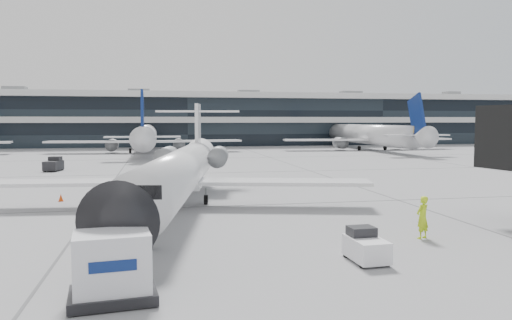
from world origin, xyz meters
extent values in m
plane|color=gray|center=(0.00, 0.00, 0.00)|extent=(220.00, 220.00, 0.00)
cube|color=black|center=(0.00, 82.00, 5.00)|extent=(170.00, 22.00, 10.00)
cylinder|color=white|center=(-4.84, -0.85, 2.26)|extent=(6.65, 23.72, 2.66)
cone|color=black|center=(-7.09, -13.84, 2.26)|extent=(3.09, 3.17, 2.66)
cone|color=white|center=(-2.55, 12.34, 2.56)|extent=(3.03, 3.53, 2.52)
cube|color=white|center=(-10.97, 1.22, 1.57)|extent=(11.03, 3.65, 0.22)
cube|color=white|center=(1.63, -0.97, 1.57)|extent=(11.12, 5.07, 0.22)
cylinder|color=slate|center=(-5.40, 7.44, 2.66)|extent=(2.03, 3.55, 1.48)
cylinder|color=slate|center=(-1.52, 6.77, 2.66)|extent=(2.03, 3.55, 1.48)
cube|color=white|center=(-2.65, 11.76, 4.63)|extent=(0.71, 2.57, 4.43)
cube|color=white|center=(-2.58, 12.15, 6.20)|extent=(7.25, 2.76, 0.16)
cylinder|color=black|center=(-6.44, -10.06, 0.28)|extent=(0.27, 0.57, 0.55)
cylinder|color=black|center=(-5.96, 1.34, 0.31)|extent=(0.34, 0.66, 0.63)
cylinder|color=black|center=(-3.05, 0.84, 0.31)|extent=(0.34, 0.66, 0.63)
imported|color=#BAE217|center=(5.85, -10.41, 0.99)|extent=(0.86, 0.75, 1.98)
cube|color=white|center=(1.78, -13.44, 0.50)|extent=(1.26, 2.05, 0.82)
cube|color=black|center=(1.76, -12.99, 1.05)|extent=(1.03, 0.86, 0.46)
cylinder|color=black|center=(1.25, -12.73, 0.20)|extent=(0.18, 0.41, 0.40)
cylinder|color=black|center=(2.25, -12.70, 0.20)|extent=(0.18, 0.41, 0.40)
cylinder|color=black|center=(1.31, -14.19, 0.20)|extent=(0.18, 0.41, 0.40)
cylinder|color=black|center=(2.31, -14.15, 0.20)|extent=(0.18, 0.41, 0.40)
cube|color=black|center=(-7.45, -15.97, 0.20)|extent=(2.74, 2.15, 0.31)
cube|color=white|center=(-7.45, -15.97, 1.24)|extent=(2.38, 1.90, 1.77)
cone|color=#D9400B|center=(-12.51, 4.00, 0.25)|extent=(0.32, 0.32, 0.50)
cube|color=#D9400B|center=(-12.51, 4.00, 0.01)|extent=(0.45, 0.45, 0.03)
cube|color=black|center=(-17.07, 25.24, 0.60)|extent=(1.87, 2.63, 0.98)
cube|color=black|center=(-16.96, 25.77, 1.25)|extent=(1.37, 1.20, 0.54)
cylinder|color=black|center=(-17.48, 26.22, 0.24)|extent=(0.29, 0.51, 0.48)
cylinder|color=black|center=(-16.31, 25.97, 0.24)|extent=(0.29, 0.51, 0.48)
cylinder|color=black|center=(-17.84, 24.51, 0.24)|extent=(0.29, 0.51, 0.48)
cylinder|color=black|center=(-16.67, 24.27, 0.24)|extent=(0.29, 0.51, 0.48)
camera|label=1|loc=(-6.06, -31.14, 5.46)|focal=35.00mm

